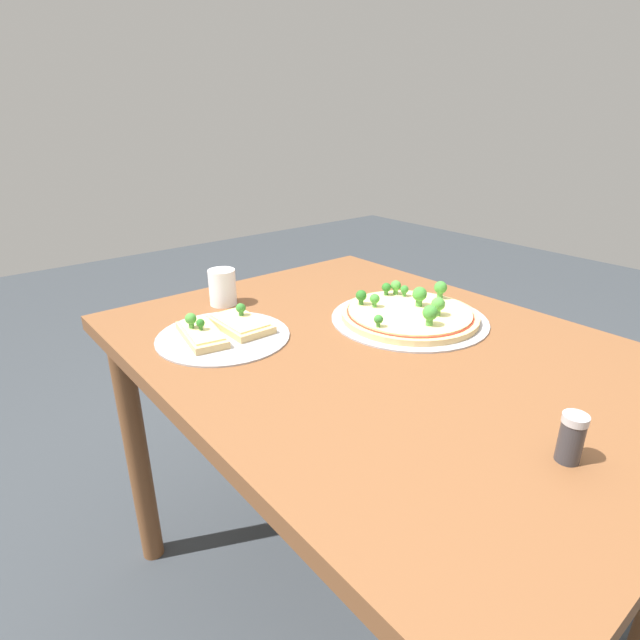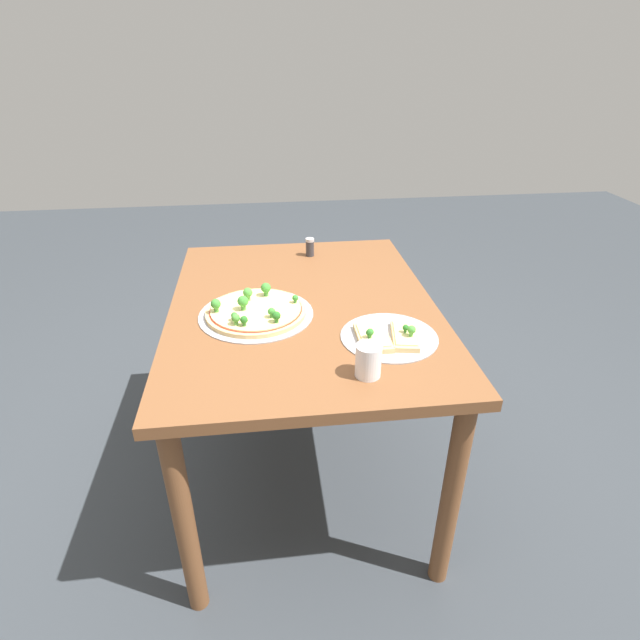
# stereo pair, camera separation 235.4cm
# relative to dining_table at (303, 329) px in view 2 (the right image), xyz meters

# --- Properties ---
(ground_plane) EXTENTS (8.00, 8.00, 0.00)m
(ground_plane) POSITION_rel_dining_table_xyz_m (0.00, 0.00, -0.67)
(ground_plane) COLOR #33383D
(dining_table) EXTENTS (1.18, 0.90, 0.77)m
(dining_table) POSITION_rel_dining_table_xyz_m (0.00, 0.00, 0.00)
(dining_table) COLOR brown
(dining_table) RESTS_ON ground_plane
(pizza_tray_whole) EXTENTS (0.37, 0.37, 0.07)m
(pizza_tray_whole) POSITION_rel_dining_table_xyz_m (-0.06, 0.16, 0.12)
(pizza_tray_whole) COLOR #A3A3A8
(pizza_tray_whole) RESTS_ON dining_table
(pizza_tray_slice) EXTENTS (0.29, 0.29, 0.06)m
(pizza_tray_slice) POSITION_rel_dining_table_xyz_m (-0.27, -0.23, 0.11)
(pizza_tray_slice) COLOR #A3A3A8
(pizza_tray_slice) RESTS_ON dining_table
(drinking_cup) EXTENTS (0.07, 0.07, 0.09)m
(drinking_cup) POSITION_rel_dining_table_xyz_m (-0.44, -0.13, 0.15)
(drinking_cup) COLOR white
(drinking_cup) RESTS_ON dining_table
(condiment_shaker) EXTENTS (0.04, 0.04, 0.08)m
(condiment_shaker) POSITION_rel_dining_table_xyz_m (0.43, -0.07, 0.14)
(condiment_shaker) COLOR #333338
(condiment_shaker) RESTS_ON dining_table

